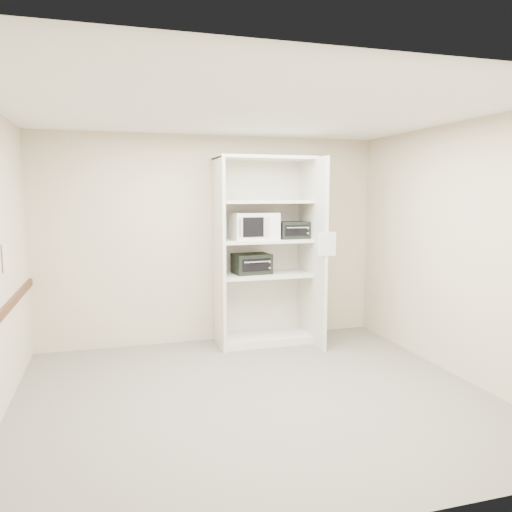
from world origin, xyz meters
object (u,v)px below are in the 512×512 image
object	(u,v)px
shelving_unit	(268,257)
toaster_oven_upper	(292,230)
toaster_oven_lower	(252,264)
microwave	(254,226)

from	to	relation	value
shelving_unit	toaster_oven_upper	distance (m)	0.48
toaster_oven_upper	toaster_oven_lower	bearing A→B (deg)	168.78
toaster_oven_upper	toaster_oven_lower	xyz separation A→B (m)	(-0.53, 0.08, -0.43)
microwave	toaster_oven_upper	size ratio (longest dim) A/B	1.47
shelving_unit	microwave	size ratio (longest dim) A/B	4.27
microwave	toaster_oven_upper	xyz separation A→B (m)	(0.50, -0.05, -0.06)
microwave	shelving_unit	bearing A→B (deg)	-2.73
toaster_oven_upper	microwave	bearing A→B (deg)	171.68
toaster_oven_lower	toaster_oven_upper	bearing A→B (deg)	-13.82
shelving_unit	toaster_oven_lower	bearing A→B (deg)	169.77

